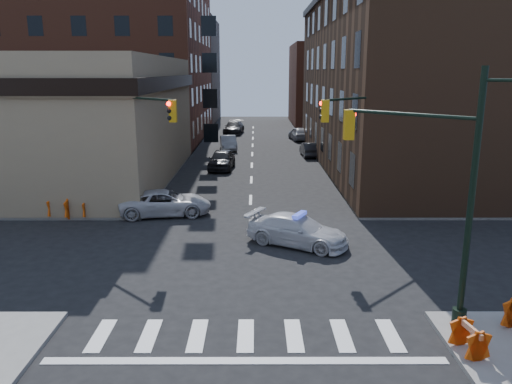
{
  "coord_description": "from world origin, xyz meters",
  "views": [
    {
      "loc": [
        0.3,
        -20.79,
        8.0
      ],
      "look_at": [
        0.34,
        3.07,
        2.2
      ],
      "focal_mm": 35.0,
      "sensor_mm": 36.0,
      "label": 1
    }
  ],
  "objects_px": {
    "pedestrian_a": "(95,186)",
    "barricade_nw_a": "(78,209)",
    "parked_car_enear": "(309,149)",
    "pedestrian_b": "(105,189)",
    "barricade_se_a": "(469,339)",
    "parked_car_wfar": "(228,143)",
    "barrel_bank": "(158,202)",
    "parked_car_wnear": "(222,159)",
    "pickup": "(165,203)",
    "barrel_road": "(290,224)",
    "police_car": "(298,230)"
  },
  "relations": [
    {
      "from": "barricade_nw_a",
      "to": "barricade_se_a",
      "type": "bearing_deg",
      "value": -37.89
    },
    {
      "from": "barrel_road",
      "to": "barrel_bank",
      "type": "xyz_separation_m",
      "value": [
        -7.52,
        4.63,
        -0.07
      ]
    },
    {
      "from": "parked_car_wfar",
      "to": "barrel_bank",
      "type": "distance_m",
      "value": 23.17
    },
    {
      "from": "parked_car_wfar",
      "to": "barricade_nw_a",
      "type": "height_order",
      "value": "parked_car_wfar"
    },
    {
      "from": "parked_car_enear",
      "to": "pedestrian_a",
      "type": "relative_size",
      "value": 2.24
    },
    {
      "from": "police_car",
      "to": "barricade_se_a",
      "type": "xyz_separation_m",
      "value": [
        4.11,
        -9.53,
        -0.14
      ]
    },
    {
      "from": "pickup",
      "to": "barricade_se_a",
      "type": "relative_size",
      "value": 4.57
    },
    {
      "from": "parked_car_wfar",
      "to": "pedestrian_b",
      "type": "bearing_deg",
      "value": -113.04
    },
    {
      "from": "pedestrian_b",
      "to": "barricade_se_a",
      "type": "xyz_separation_m",
      "value": [
        15.22,
        -16.72,
        -0.43
      ]
    },
    {
      "from": "pedestrian_b",
      "to": "barrel_bank",
      "type": "xyz_separation_m",
      "value": [
        3.32,
        -0.92,
        -0.54
      ]
    },
    {
      "from": "parked_car_wfar",
      "to": "pedestrian_a",
      "type": "xyz_separation_m",
      "value": [
        -7.16,
        -21.45,
        0.31
      ]
    },
    {
      "from": "pickup",
      "to": "barrel_bank",
      "type": "relative_size",
      "value": 5.59
    },
    {
      "from": "pedestrian_b",
      "to": "barricade_se_a",
      "type": "relative_size",
      "value": 1.51
    },
    {
      "from": "barrel_bank",
      "to": "barricade_nw_a",
      "type": "height_order",
      "value": "barricade_nw_a"
    },
    {
      "from": "pedestrian_b",
      "to": "barricade_nw_a",
      "type": "bearing_deg",
      "value": -104.55
    },
    {
      "from": "parked_car_wnear",
      "to": "parked_car_enear",
      "type": "relative_size",
      "value": 1.18
    },
    {
      "from": "pickup",
      "to": "barricade_nw_a",
      "type": "distance_m",
      "value": 4.77
    },
    {
      "from": "barrel_road",
      "to": "barricade_nw_a",
      "type": "height_order",
      "value": "barrel_road"
    },
    {
      "from": "barricade_se_a",
      "to": "parked_car_enear",
      "type": "bearing_deg",
      "value": -8.6
    },
    {
      "from": "parked_car_wnear",
      "to": "barrel_road",
      "type": "relative_size",
      "value": 4.49
    },
    {
      "from": "pedestrian_a",
      "to": "barrel_bank",
      "type": "relative_size",
      "value": 1.96
    },
    {
      "from": "pedestrian_a",
      "to": "barrel_road",
      "type": "relative_size",
      "value": 1.69
    },
    {
      "from": "barricade_nw_a",
      "to": "pickup",
      "type": "bearing_deg",
      "value": 13.83
    },
    {
      "from": "barricade_se_a",
      "to": "parked_car_wnear",
      "type": "bearing_deg",
      "value": 7.35
    },
    {
      "from": "pedestrian_a",
      "to": "barrel_bank",
      "type": "xyz_separation_m",
      "value": [
        4.16,
        -1.52,
        -0.59
      ]
    },
    {
      "from": "parked_car_enear",
      "to": "pedestrian_a",
      "type": "xyz_separation_m",
      "value": [
        -15.16,
        -17.4,
        0.39
      ]
    },
    {
      "from": "barricade_nw_a",
      "to": "barrel_road",
      "type": "bearing_deg",
      "value": -9.55
    },
    {
      "from": "pedestrian_a",
      "to": "parked_car_enear",
      "type": "bearing_deg",
      "value": 65.01
    },
    {
      "from": "police_car",
      "to": "parked_car_enear",
      "type": "bearing_deg",
      "value": 21.32
    },
    {
      "from": "parked_car_wnear",
      "to": "parked_car_wfar",
      "type": "relative_size",
      "value": 1.07
    },
    {
      "from": "parked_car_wnear",
      "to": "parked_car_wfar",
      "type": "distance_m",
      "value": 10.44
    },
    {
      "from": "pickup",
      "to": "barricade_se_a",
      "type": "distance_m",
      "value": 18.42
    },
    {
      "from": "parked_car_enear",
      "to": "barrel_bank",
      "type": "bearing_deg",
      "value": 56.94
    },
    {
      "from": "parked_car_wnear",
      "to": "pickup",
      "type": "bearing_deg",
      "value": -95.34
    },
    {
      "from": "pedestrian_b",
      "to": "barricade_nw_a",
      "type": "height_order",
      "value": "pedestrian_b"
    },
    {
      "from": "barricade_se_a",
      "to": "barricade_nw_a",
      "type": "bearing_deg",
      "value": 39.16
    },
    {
      "from": "pedestrian_a",
      "to": "barrel_road",
      "type": "bearing_deg",
      "value": -11.72
    },
    {
      "from": "pedestrian_a",
      "to": "barricade_se_a",
      "type": "distance_m",
      "value": 23.63
    },
    {
      "from": "police_car",
      "to": "parked_car_wnear",
      "type": "xyz_separation_m",
      "value": [
        -4.79,
        18.8,
        0.11
      ]
    },
    {
      "from": "parked_car_enear",
      "to": "pedestrian_b",
      "type": "distance_m",
      "value": 23.01
    },
    {
      "from": "barrel_bank",
      "to": "barricade_nw_a",
      "type": "xyz_separation_m",
      "value": [
        -4.0,
        -2.1,
        0.13
      ]
    },
    {
      "from": "parked_car_enear",
      "to": "parked_car_wnear",
      "type": "bearing_deg",
      "value": 35.73
    },
    {
      "from": "pedestrian_a",
      "to": "barricade_nw_a",
      "type": "relative_size",
      "value": 1.52
    },
    {
      "from": "pickup",
      "to": "parked_car_wnear",
      "type": "bearing_deg",
      "value": -18.58
    },
    {
      "from": "pedestrian_a",
      "to": "barrel_road",
      "type": "xyz_separation_m",
      "value": [
        11.68,
        -6.16,
        -0.52
      ]
    },
    {
      "from": "pedestrian_a",
      "to": "barrel_bank",
      "type": "bearing_deg",
      "value": -4.06
    },
    {
      "from": "parked_car_wnear",
      "to": "barricade_se_a",
      "type": "xyz_separation_m",
      "value": [
        8.9,
        -28.33,
        -0.24
      ]
    },
    {
      "from": "barrel_bank",
      "to": "pedestrian_a",
      "type": "bearing_deg",
      "value": 159.87
    },
    {
      "from": "pickup",
      "to": "barrel_road",
      "type": "xyz_separation_m",
      "value": [
        6.84,
        -3.44,
        -0.18
      ]
    },
    {
      "from": "parked_car_wfar",
      "to": "barrel_bank",
      "type": "height_order",
      "value": "parked_car_wfar"
    }
  ]
}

